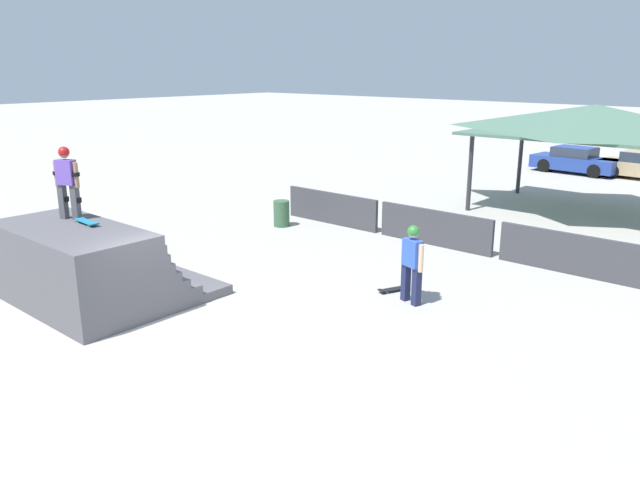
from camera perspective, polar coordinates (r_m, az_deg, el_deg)
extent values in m
plane|color=#ADA8A0|center=(12.67, -11.84, -8.46)|extent=(160.00, 160.00, 0.00)
cube|color=#565459|center=(15.18, -18.32, -4.38)|extent=(4.02, 3.72, 0.22)
cube|color=#565459|center=(14.92, -19.80, -3.98)|extent=(4.02, 2.86, 0.22)
cube|color=#565459|center=(14.78, -20.40, -3.31)|extent=(4.02, 2.55, 0.22)
cube|color=#565459|center=(14.67, -20.84, -2.59)|extent=(4.02, 2.34, 0.22)
cube|color=#565459|center=(14.57, -21.18, -1.83)|extent=(4.02, 2.19, 0.22)
cube|color=#565459|center=(14.48, -21.45, -1.05)|extent=(4.02, 2.08, 0.22)
cube|color=#565459|center=(14.41, -21.67, -0.24)|extent=(4.02, 2.01, 0.22)
cube|color=#565459|center=(14.35, -21.83, 0.59)|extent=(4.02, 1.96, 0.22)
cylinder|color=silver|center=(14.77, -18.55, 1.62)|extent=(3.94, 0.07, 0.07)
cube|color=#4C4C51|center=(14.97, -21.44, 3.21)|extent=(0.19, 0.19, 0.79)
cube|color=black|center=(14.99, -21.39, 3.41)|extent=(0.22, 0.19, 0.11)
cube|color=#4C4C51|center=(15.19, -22.44, 3.28)|extent=(0.19, 0.19, 0.79)
cube|color=black|center=(15.21, -22.39, 3.48)|extent=(0.22, 0.19, 0.11)
cube|color=#6B4CB7|center=(14.97, -22.20, 5.76)|extent=(0.48, 0.36, 0.56)
cylinder|color=#A87A5B|center=(14.80, -21.40, 5.57)|extent=(0.14, 0.14, 0.56)
cylinder|color=black|center=(14.80, -21.41, 5.61)|extent=(0.21, 0.21, 0.08)
cylinder|color=#A87A5B|center=(15.15, -22.95, 5.61)|extent=(0.14, 0.14, 0.56)
cylinder|color=black|center=(15.14, -22.96, 5.66)|extent=(0.21, 0.21, 0.08)
sphere|color=#A87A5B|center=(14.91, -22.37, 7.35)|extent=(0.22, 0.22, 0.22)
sphere|color=#B21919|center=(14.90, -22.38, 7.45)|extent=(0.24, 0.24, 0.24)
cylinder|color=green|center=(14.35, -19.88, 1.35)|extent=(0.05, 0.03, 0.05)
cylinder|color=green|center=(14.29, -20.39, 1.25)|extent=(0.05, 0.03, 0.05)
cylinder|color=green|center=(14.80, -20.75, 1.69)|extent=(0.05, 0.03, 0.05)
cylinder|color=green|center=(14.75, -21.24, 1.59)|extent=(0.05, 0.03, 0.05)
cube|color=teal|center=(14.54, -20.59, 1.60)|extent=(0.84, 0.25, 0.02)
cube|color=teal|center=(14.20, -19.94, 1.42)|extent=(0.11, 0.21, 0.02)
cube|color=#1E2347|center=(14.13, 7.85, -3.83)|extent=(0.20, 0.20, 0.86)
cube|color=#1E2347|center=(13.86, 8.82, -4.26)|extent=(0.20, 0.20, 0.86)
cube|color=blue|center=(13.77, 8.45, -1.17)|extent=(0.51, 0.36, 0.61)
cylinder|color=beige|center=(13.99, 7.69, -1.07)|extent=(0.14, 0.14, 0.61)
cylinder|color=beige|center=(13.57, 9.21, -1.67)|extent=(0.14, 0.14, 0.61)
sphere|color=beige|center=(13.64, 8.52, 0.67)|extent=(0.24, 0.24, 0.24)
sphere|color=#337F33|center=(13.63, 8.53, 0.78)|extent=(0.26, 0.26, 0.26)
cylinder|color=blue|center=(14.59, 6.15, -4.82)|extent=(0.05, 0.06, 0.05)
cylinder|color=blue|center=(14.70, 5.86, -4.65)|extent=(0.05, 0.06, 0.05)
cylinder|color=blue|center=(14.84, 7.74, -4.51)|extent=(0.05, 0.06, 0.05)
cylinder|color=blue|center=(14.95, 7.45, -4.35)|extent=(0.05, 0.06, 0.05)
cube|color=black|center=(14.75, 6.81, -4.46)|extent=(0.49, 0.80, 0.02)
cube|color=black|center=(14.57, 5.62, -4.61)|extent=(0.22, 0.16, 0.02)
cube|color=#3D3D42|center=(20.76, 1.09, 2.92)|extent=(3.70, 0.12, 1.05)
cube|color=#3D3D42|center=(18.55, 10.42, 1.10)|extent=(3.70, 0.12, 1.05)
cube|color=#3D3D42|center=(16.96, 21.86, -1.16)|extent=(3.70, 0.12, 1.05)
cylinder|color=#2D2D33|center=(23.18, 13.55, 5.95)|extent=(0.16, 0.16, 2.73)
cylinder|color=#2D2D33|center=(26.97, 17.83, 6.96)|extent=(0.16, 0.16, 2.73)
cube|color=#4C705B|center=(23.63, 23.71, 8.73)|extent=(8.10, 4.99, 0.10)
pyramid|color=#4C705B|center=(23.58, 23.85, 10.05)|extent=(7.94, 4.89, 1.00)
cylinder|color=#385B3D|center=(20.49, -3.54, 2.44)|extent=(0.52, 0.52, 0.85)
cube|color=navy|center=(33.22, 22.33, 6.52)|extent=(4.18, 1.94, 0.62)
cube|color=#283342|center=(33.19, 22.25, 7.46)|extent=(1.98, 1.52, 0.46)
cube|color=navy|center=(33.17, 22.30, 7.85)|extent=(1.89, 1.48, 0.04)
cylinder|color=black|center=(33.47, 24.76, 6.03)|extent=(0.65, 0.25, 0.64)
cylinder|color=black|center=(32.10, 23.78, 5.78)|extent=(0.65, 0.25, 0.64)
cylinder|color=black|center=(34.41, 20.91, 6.66)|extent=(0.65, 0.25, 0.64)
cylinder|color=black|center=(33.08, 19.81, 6.44)|extent=(0.65, 0.25, 0.64)
cylinder|color=black|center=(33.82, 26.05, 5.96)|extent=(0.65, 0.24, 0.64)
cylinder|color=black|center=(32.45, 25.18, 5.72)|extent=(0.65, 0.24, 0.64)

